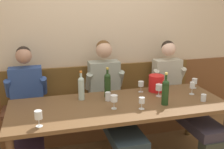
{
  "coord_description": "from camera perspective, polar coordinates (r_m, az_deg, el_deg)",
  "views": [
    {
      "loc": [
        -0.81,
        -2.58,
        1.85
      ],
      "look_at": [
        0.01,
        0.43,
        0.96
      ],
      "focal_mm": 43.74,
      "sensor_mm": 36.0,
      "label": 1
    }
  ],
  "objects": [
    {
      "name": "wall_bench",
      "position": [
        3.84,
        -1.76,
        -8.27
      ],
      "size": [
        2.67,
        0.42,
        0.94
      ],
      "color": "brown",
      "rests_on": "ground"
    },
    {
      "name": "dining_table",
      "position": [
        3.03,
        1.53,
        -7.37
      ],
      "size": [
        2.37,
        0.9,
        0.72
      ],
      "color": "brown",
      "rests_on": "ground"
    },
    {
      "name": "wine_glass_left_end",
      "position": [
        3.36,
        6.08,
        -2.03
      ],
      "size": [
        0.07,
        0.07,
        0.14
      ],
      "color": "silver",
      "rests_on": "dining_table"
    },
    {
      "name": "water_tumbler_center",
      "position": [
        3.08,
        -0.85,
        -4.59
      ],
      "size": [
        0.06,
        0.06,
        0.1
      ],
      "primitive_type": "cylinder",
      "color": "silver",
      "rests_on": "dining_table"
    },
    {
      "name": "wine_glass_right_end",
      "position": [
        2.84,
        0.42,
        -5.09
      ],
      "size": [
        0.08,
        0.08,
        0.15
      ],
      "color": "silver",
      "rests_on": "dining_table"
    },
    {
      "name": "wine_glass_center_front",
      "position": [
        2.85,
        6.25,
        -5.47
      ],
      "size": [
        0.06,
        0.06,
        0.13
      ],
      "color": "silver",
      "rests_on": "dining_table"
    },
    {
      "name": "wine_bottle_amber_mid",
      "position": [
        2.99,
        11.09,
        -3.46
      ],
      "size": [
        0.08,
        0.08,
        0.36
      ],
      "color": "#1D3B1A",
      "rests_on": "dining_table"
    },
    {
      "name": "wine_glass_by_bottle",
      "position": [
        3.4,
        16.45,
        -2.29
      ],
      "size": [
        0.06,
        0.06,
        0.15
      ],
      "color": "silver",
      "rests_on": "dining_table"
    },
    {
      "name": "wine_glass_center_rear",
      "position": [
        3.24,
        9.8,
        -2.72
      ],
      "size": [
        0.08,
        0.08,
        0.15
      ],
      "color": "silver",
      "rests_on": "dining_table"
    },
    {
      "name": "wine_bottle_green_tall",
      "position": [
        3.17,
        -0.95,
        -1.99
      ],
      "size": [
        0.08,
        0.08,
        0.35
      ],
      "color": "#1E3818",
      "rests_on": "dining_table"
    },
    {
      "name": "person_center_left_seat",
      "position": [
        3.35,
        -0.14,
        -5.4
      ],
      "size": [
        0.51,
        1.36,
        1.31
      ],
      "color": "#37283A",
      "rests_on": "ground"
    },
    {
      "name": "wine_glass_mid_right",
      "position": [
        3.64,
        16.86,
        -1.43
      ],
      "size": [
        0.07,
        0.07,
        0.13
      ],
      "color": "silver",
      "rests_on": "dining_table"
    },
    {
      "name": "room_wall_back",
      "position": [
        3.78,
        -2.86,
        9.04
      ],
      "size": [
        6.8,
        0.08,
        2.8
      ],
      "primitive_type": "cube",
      "color": "beige",
      "rests_on": "ground"
    },
    {
      "name": "person_right_seat",
      "position": [
        3.67,
        14.05,
        -4.48
      ],
      "size": [
        0.49,
        1.35,
        1.27
      ],
      "color": "#30362E",
      "rests_on": "ground"
    },
    {
      "name": "ice_bucket",
      "position": [
        3.41,
        9.22,
        -1.81
      ],
      "size": [
        0.19,
        0.19,
        0.2
      ],
      "primitive_type": "cylinder",
      "color": "red",
      "rests_on": "dining_table"
    },
    {
      "name": "wine_glass_near_bucket",
      "position": [
        2.55,
        -15.15,
        -8.24
      ],
      "size": [
        0.07,
        0.07,
        0.15
      ],
      "color": "silver",
      "rests_on": "dining_table"
    },
    {
      "name": "water_tumbler_left",
      "position": [
        3.23,
        18.58,
        -4.62
      ],
      "size": [
        0.06,
        0.06,
        0.08
      ],
      "primitive_type": "cylinder",
      "color": "silver",
      "rests_on": "dining_table"
    },
    {
      "name": "wine_bottle_clear_water",
      "position": [
        3.1,
        -6.44,
        -2.68
      ],
      "size": [
        0.07,
        0.07,
        0.34
      ],
      "color": "#ABC5BA",
      "rests_on": "dining_table"
    },
    {
      "name": "person_left_seat",
      "position": [
        3.24,
        -17.39,
        -7.54
      ],
      "size": [
        0.5,
        1.35,
        1.28
      ],
      "color": "#26262F",
      "rests_on": "ground"
    },
    {
      "name": "wood_wainscot_panel",
      "position": [
        3.96,
        -2.5,
        -4.63
      ],
      "size": [
        6.8,
        0.03,
        0.93
      ],
      "primitive_type": "cube",
      "color": "brown",
      "rests_on": "ground"
    }
  ]
}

